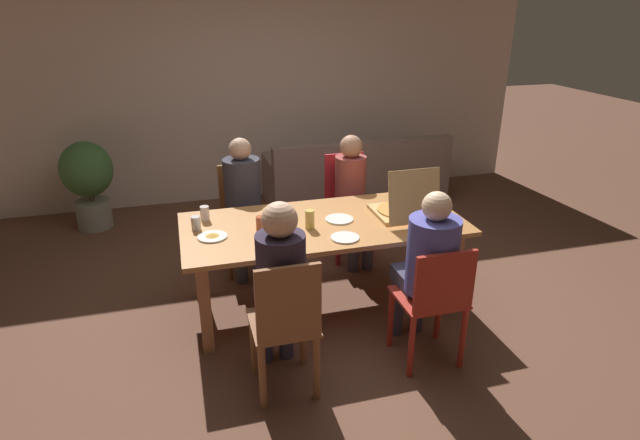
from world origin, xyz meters
TOP-DOWN VIEW (x-y plane):
  - ground_plane at (0.00, 0.00)m, footprint 20.00×20.00m
  - back_wall at (0.00, 2.82)m, footprint 6.78×0.12m
  - dining_table at (0.00, 0.00)m, footprint 2.17×0.99m
  - chair_0 at (0.50, 0.92)m, footprint 0.40×0.43m
  - person_0 at (0.50, 0.76)m, footprint 0.29×0.53m
  - chair_1 at (0.50, -0.92)m, footprint 0.43×0.40m
  - person_1 at (0.50, -0.78)m, footprint 0.34×0.53m
  - chair_2 at (-0.51, -0.95)m, footprint 0.40×0.42m
  - person_2 at (-0.51, -0.82)m, footprint 0.30×0.49m
  - chair_3 at (-0.51, 0.93)m, footprint 0.40×0.46m
  - person_3 at (-0.51, 0.78)m, footprint 0.32×0.49m
  - pizza_box_0 at (0.64, -0.04)m, footprint 0.41×0.49m
  - plate_0 at (-0.85, -0.06)m, footprint 0.22×0.22m
  - plate_1 at (0.07, -0.33)m, footprint 0.21×0.21m
  - plate_2 at (-0.45, -0.30)m, footprint 0.23×0.23m
  - plate_3 at (0.13, 0.01)m, footprint 0.22×0.22m
  - drinking_glass_0 at (-0.88, 0.28)m, footprint 0.07×0.07m
  - drinking_glass_1 at (-0.13, -0.09)m, footprint 0.07×0.07m
  - drinking_glass_2 at (-0.50, -0.08)m, footprint 0.07×0.07m
  - drinking_glass_3 at (-0.96, 0.12)m, footprint 0.07×0.07m
  - couch at (1.03, 2.16)m, footprint 2.14×0.83m
  - potted_plant at (-1.99, 2.23)m, footprint 0.54×0.54m

SIDE VIEW (x-z plane):
  - ground_plane at x=0.00m, z-range 0.00..0.00m
  - couch at x=1.03m, z-range -0.13..0.72m
  - chair_2 at x=-0.51m, z-range 0.02..0.99m
  - chair_1 at x=0.50m, z-range 0.06..0.95m
  - chair_0 at x=0.50m, z-range 0.03..1.01m
  - chair_3 at x=-0.51m, z-range 0.06..1.00m
  - potted_plant at x=-1.99m, z-range 0.09..1.05m
  - dining_table at x=0.00m, z-range 0.28..1.02m
  - person_0 at x=0.50m, z-range 0.10..1.30m
  - person_1 at x=0.50m, z-range 0.11..1.34m
  - person_3 at x=-0.51m, z-range 0.11..1.35m
  - plate_1 at x=0.07m, z-range 0.74..0.75m
  - plate_2 at x=-0.45m, z-range 0.74..0.75m
  - plate_3 at x=0.13m, z-range 0.74..0.75m
  - person_2 at x=-0.51m, z-range 0.11..1.39m
  - plate_0 at x=-0.85m, z-range 0.74..0.76m
  - drinking_glass_3 at x=-0.96m, z-range 0.74..0.85m
  - pizza_box_0 at x=0.64m, z-range 0.58..1.02m
  - drinking_glass_0 at x=-0.88m, z-range 0.74..0.86m
  - drinking_glass_2 at x=-0.50m, z-range 0.74..0.87m
  - drinking_glass_1 at x=-0.13m, z-range 0.74..0.89m
  - back_wall at x=0.00m, z-range 0.00..2.70m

